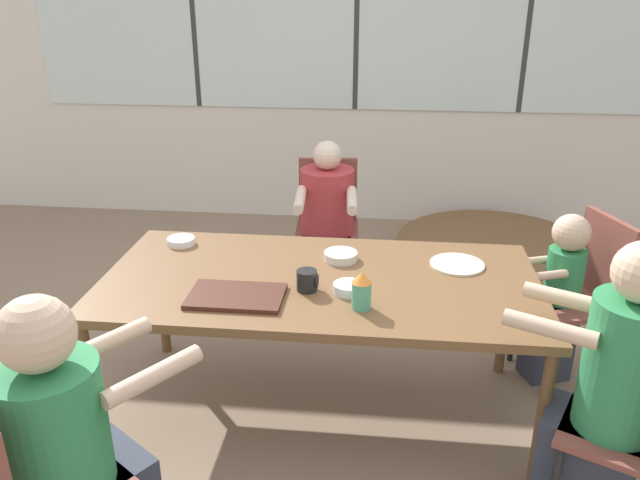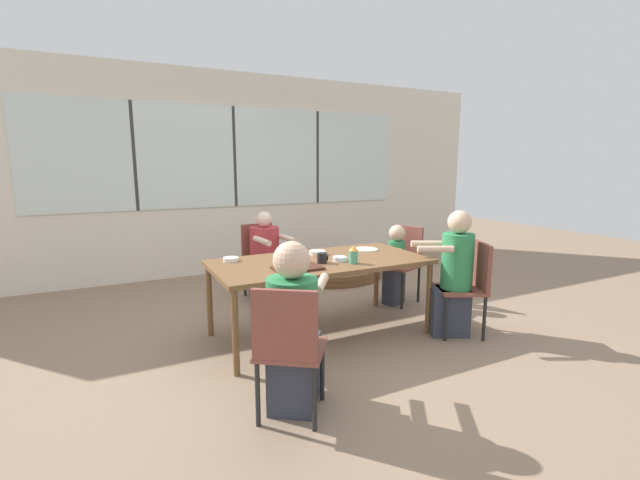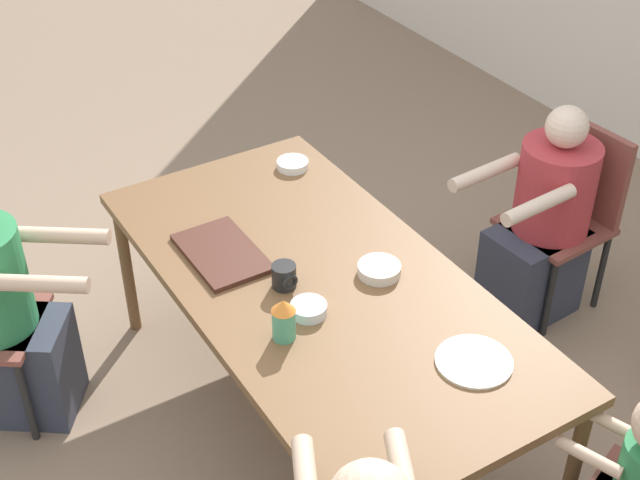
{
  "view_description": "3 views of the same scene",
  "coord_description": "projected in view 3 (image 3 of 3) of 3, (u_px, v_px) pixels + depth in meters",
  "views": [
    {
      "loc": [
        0.26,
        -2.45,
        1.9
      ],
      "look_at": [
        0.0,
        0.0,
        0.88
      ],
      "focal_mm": 35.0,
      "sensor_mm": 36.0,
      "label": 1
    },
    {
      "loc": [
        -1.68,
        -3.33,
        1.54
      ],
      "look_at": [
        0.0,
        0.0,
        0.88
      ],
      "focal_mm": 24.0,
      "sensor_mm": 36.0,
      "label": 2
    },
    {
      "loc": [
        2.12,
        -1.3,
        2.67
      ],
      "look_at": [
        0.0,
        0.0,
        0.88
      ],
      "focal_mm": 50.0,
      "sensor_mm": 36.0,
      "label": 3
    }
  ],
  "objects": [
    {
      "name": "dining_table",
      "position": [
        320.0,
        292.0,
        3.2
      ],
      "size": [
        1.91,
        0.95,
        0.7
      ],
      "color": "brown",
      "rests_on": "ground_plane"
    },
    {
      "name": "bowl_cereal",
      "position": [
        309.0,
        309.0,
        3.01
      ],
      "size": [
        0.13,
        0.13,
        0.04
      ],
      "color": "silver",
      "rests_on": "dining_table"
    },
    {
      "name": "bowl_white_shallow",
      "position": [
        379.0,
        270.0,
        3.19
      ],
      "size": [
        0.16,
        0.16,
        0.04
      ],
      "color": "silver",
      "rests_on": "dining_table"
    },
    {
      "name": "ground_plane",
      "position": [
        320.0,
        418.0,
        3.58
      ],
      "size": [
        16.0,
        16.0,
        0.0
      ],
      "primitive_type": "plane",
      "color": "#8C725B"
    },
    {
      "name": "sippy_cup",
      "position": [
        284.0,
        319.0,
        2.88
      ],
      "size": [
        0.08,
        0.08,
        0.16
      ],
      "color": "#4CA57F",
      "rests_on": "dining_table"
    },
    {
      "name": "chair_for_man_blue_shirt",
      "position": [
        572.0,
        204.0,
        3.93
      ],
      "size": [
        0.43,
        0.43,
        0.85
      ],
      "rotation": [
        0.0,
        0.0,
        -3.07
      ],
      "color": "brown",
      "rests_on": "ground_plane"
    },
    {
      "name": "person_woman_green_shirt",
      "position": [
        2.0,
        313.0,
        3.35
      ],
      "size": [
        0.59,
        0.65,
        1.09
      ],
      "rotation": [
        0.0,
        0.0,
        -0.61
      ],
      "color": "#333847",
      "rests_on": "ground_plane"
    },
    {
      "name": "food_tray_dark",
      "position": [
        222.0,
        253.0,
        3.29
      ],
      "size": [
        0.39,
        0.25,
        0.02
      ],
      "color": "#472319",
      "rests_on": "dining_table"
    },
    {
      "name": "plate_tortillas",
      "position": [
        474.0,
        361.0,
        2.83
      ],
      "size": [
        0.25,
        0.25,
        0.01
      ],
      "color": "beige",
      "rests_on": "dining_table"
    },
    {
      "name": "bowl_fruit",
      "position": [
        293.0,
        164.0,
        3.79
      ],
      "size": [
        0.14,
        0.14,
        0.03
      ],
      "color": "white",
      "rests_on": "dining_table"
    },
    {
      "name": "coffee_mug",
      "position": [
        284.0,
        276.0,
        3.12
      ],
      "size": [
        0.09,
        0.09,
        0.09
      ],
      "color": "black",
      "rests_on": "dining_table"
    },
    {
      "name": "person_man_blue_shirt",
      "position": [
        543.0,
        227.0,
        3.88
      ],
      "size": [
        0.39,
        0.65,
        1.02
      ],
      "rotation": [
        0.0,
        0.0,
        -3.07
      ],
      "color": "#333847",
      "rests_on": "ground_plane"
    }
  ]
}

